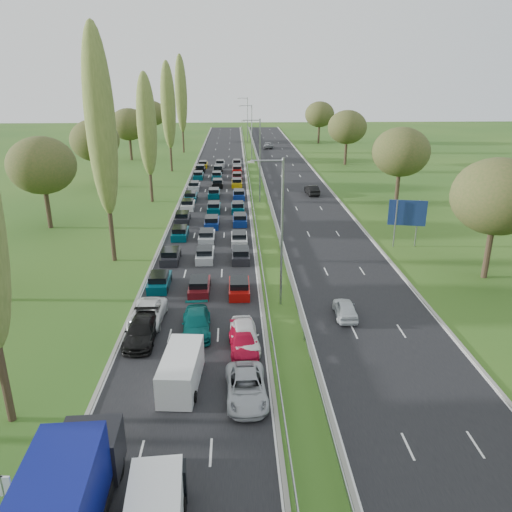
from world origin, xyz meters
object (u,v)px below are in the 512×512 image
object	(u,v)px
blue_lorry	(63,511)
direction_sign	(407,215)
near_car_3	(141,331)
white_van_rear	(182,368)
near_car_2	(148,314)

from	to	relation	value
blue_lorry	direction_sign	xyz separation A→B (m)	(25.26, 36.45, 1.46)
blue_lorry	near_car_3	bearing A→B (deg)	87.82
white_van_rear	near_car_3	bearing A→B (deg)	126.84
near_car_2	near_car_3	world-z (taller)	near_car_3
near_car_2	near_car_3	xyz separation A→B (m)	(0.00, -2.76, 0.02)
near_car_3	white_van_rear	bearing A→B (deg)	-57.89
near_car_3	blue_lorry	distance (m)	16.80
blue_lorry	white_van_rear	bearing A→B (deg)	71.25
near_car_3	direction_sign	distance (m)	32.18
blue_lorry	white_van_rear	xyz separation A→B (m)	(3.36, 11.37, -1.03)
near_car_2	white_van_rear	bearing A→B (deg)	-65.07
near_car_2	near_car_3	size ratio (longest dim) A/B	1.02
near_car_2	blue_lorry	world-z (taller)	blue_lorry
direction_sign	blue_lorry	bearing A→B (deg)	-124.72
near_car_2	blue_lorry	xyz separation A→B (m)	(0.03, -19.51, 1.37)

